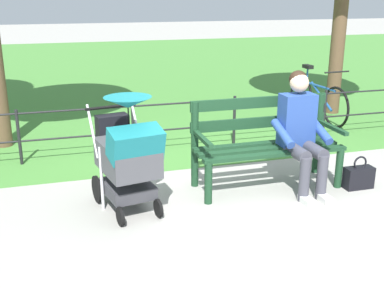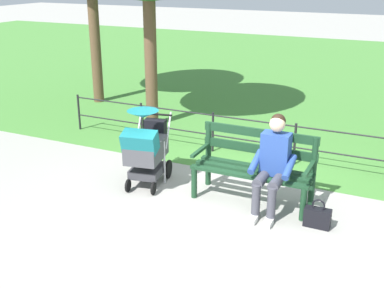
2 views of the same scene
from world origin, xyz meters
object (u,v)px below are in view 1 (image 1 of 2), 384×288
park_bench (265,139)px  bicycle (317,99)px  handbag (359,177)px  person_on_bench (301,129)px  stroller (127,153)px

park_bench → bicycle: park_bench is taller
park_bench → handbag: park_bench is taller
park_bench → person_on_bench: (-0.30, 0.22, 0.15)m
bicycle → park_bench: bearing=49.0°
person_on_bench → bicycle: (-1.71, -2.54, -0.31)m
person_on_bench → stroller: person_on_bench is taller
park_bench → bicycle: 3.07m
park_bench → person_on_bench: bearing=143.8°
park_bench → stroller: 1.56m
park_bench → handbag: 1.10m
stroller → bicycle: stroller is taller
stroller → person_on_bench: bearing=-179.4°
person_on_bench → bicycle: size_ratio=0.77×
person_on_bench → park_bench: bearing=-36.2°
handbag → bicycle: (-1.06, -2.71, 0.24)m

